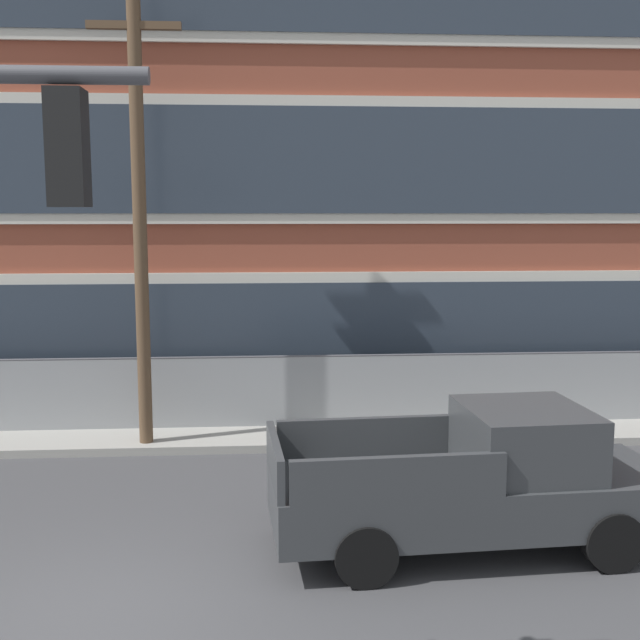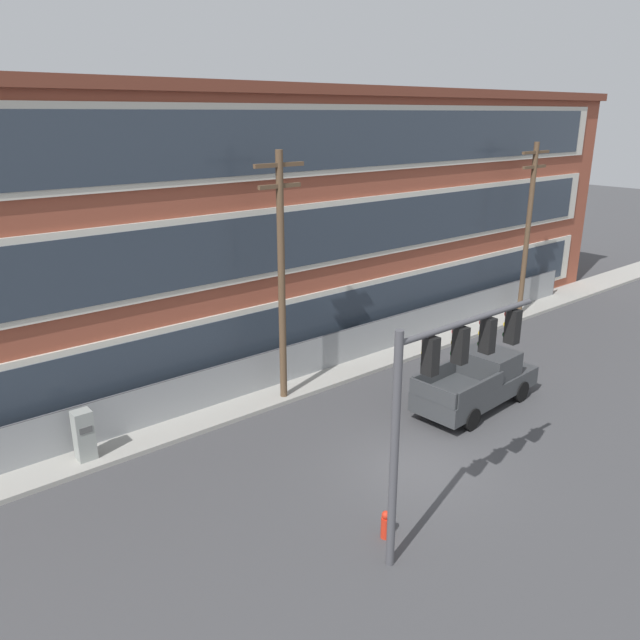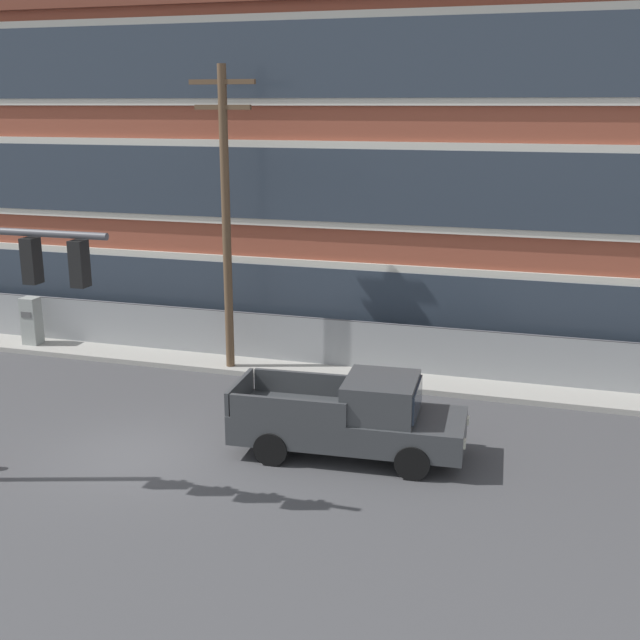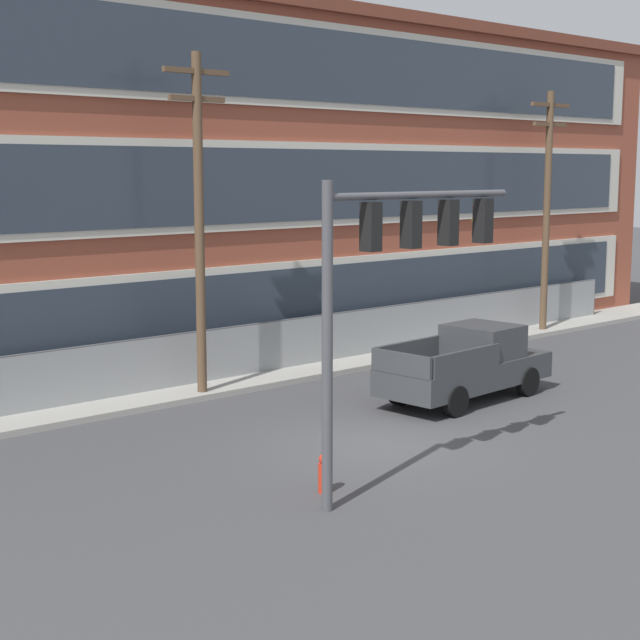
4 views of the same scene
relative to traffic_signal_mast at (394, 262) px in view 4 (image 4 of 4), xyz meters
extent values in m
plane|color=#424244|center=(1.99, 2.47, -4.45)|extent=(160.00, 160.00, 0.00)
cube|color=#9E9B93|center=(1.99, 9.57, -4.37)|extent=(80.00, 2.10, 0.16)
cube|color=brown|center=(7.06, 16.06, 1.05)|extent=(38.09, 10.90, 10.99)
cube|color=beige|center=(7.06, 10.55, -2.43)|extent=(35.04, 0.10, 2.64)
cube|color=#2D3844|center=(7.06, 10.49, -2.43)|extent=(33.52, 0.06, 2.20)
cube|color=beige|center=(7.06, 10.55, 1.23)|extent=(35.04, 0.10, 2.64)
cube|color=#2D3844|center=(7.06, 10.49, 1.23)|extent=(33.52, 0.06, 2.20)
cube|color=beige|center=(7.06, 10.55, 4.89)|extent=(35.04, 0.10, 2.64)
cube|color=#2D3844|center=(7.06, 10.49, 4.89)|extent=(33.52, 0.06, 2.20)
cube|color=brown|center=(7.06, 16.06, 6.74)|extent=(38.59, 11.40, 0.40)
cube|color=gray|center=(6.06, 9.94, -3.63)|extent=(32.28, 0.04, 1.63)
cylinder|color=#4C4C51|center=(22.20, 9.94, -3.63)|extent=(0.06, 0.06, 1.63)
cylinder|color=#4C4C51|center=(6.06, 9.94, -2.81)|extent=(32.28, 0.05, 0.05)
cylinder|color=#4C4C51|center=(-1.68, 0.00, -1.46)|extent=(0.20, 0.20, 5.98)
cylinder|color=#4C4C51|center=(0.76, 0.00, 1.23)|extent=(4.89, 0.14, 0.14)
cube|color=black|center=(-0.62, 0.00, 0.68)|extent=(0.28, 0.32, 0.90)
cylinder|color=#4B0807|center=(-0.62, 0.18, 0.96)|extent=(0.04, 0.18, 0.18)
cylinder|color=gold|center=(-0.62, 0.18, 0.68)|extent=(0.04, 0.18, 0.18)
cylinder|color=#0A4011|center=(-0.62, 0.18, 0.40)|extent=(0.04, 0.18, 0.18)
cube|color=black|center=(0.44, 0.00, 0.68)|extent=(0.28, 0.32, 0.90)
cylinder|color=red|center=(0.44, 0.18, 0.96)|extent=(0.04, 0.18, 0.18)
cylinder|color=#503E08|center=(0.44, 0.18, 0.68)|extent=(0.04, 0.18, 0.18)
cylinder|color=#0A4011|center=(0.44, 0.18, 0.40)|extent=(0.04, 0.18, 0.18)
cube|color=black|center=(1.51, 0.00, 0.68)|extent=(0.28, 0.32, 0.90)
cylinder|color=#4B0807|center=(1.51, 0.18, 0.96)|extent=(0.04, 0.18, 0.18)
cylinder|color=gold|center=(1.51, 0.18, 0.68)|extent=(0.04, 0.18, 0.18)
cylinder|color=#0A4011|center=(1.51, 0.18, 0.40)|extent=(0.04, 0.18, 0.18)
cube|color=black|center=(2.57, 0.00, 0.68)|extent=(0.28, 0.32, 0.90)
cylinder|color=#4B0807|center=(2.57, 0.18, 0.96)|extent=(0.04, 0.18, 0.18)
cylinder|color=gold|center=(2.57, 0.18, 0.68)|extent=(0.04, 0.18, 0.18)
cylinder|color=#0A4011|center=(2.57, 0.18, 0.40)|extent=(0.04, 0.18, 0.18)
cube|color=#383A3D|center=(6.87, 3.96, -3.70)|extent=(5.54, 2.31, 0.70)
cube|color=#383A3D|center=(7.63, 4.00, -2.91)|extent=(1.74, 1.92, 0.87)
cube|color=#283342|center=(8.46, 4.05, -2.91)|extent=(0.16, 1.62, 0.65)
cube|color=#383A3D|center=(5.59, 4.81, -3.07)|extent=(2.72, 0.29, 0.56)
cube|color=#383A3D|center=(5.71, 2.95, -3.07)|extent=(2.72, 0.29, 0.56)
cube|color=#383A3D|center=(4.20, 3.79, -3.07)|extent=(0.22, 1.90, 0.56)
cylinder|color=black|center=(8.44, 4.96, -4.05)|extent=(0.81, 0.31, 0.80)
cylinder|color=black|center=(8.55, 3.15, -4.05)|extent=(0.81, 0.31, 0.80)
cylinder|color=black|center=(5.19, 4.76, -4.05)|extent=(0.81, 0.31, 0.80)
cylinder|color=black|center=(5.30, 2.95, -4.05)|extent=(0.81, 0.31, 0.80)
cube|color=white|center=(9.56, 4.82, -3.59)|extent=(0.07, 0.24, 0.16)
cube|color=white|center=(9.64, 3.43, -3.59)|extent=(0.07, 0.24, 0.16)
cylinder|color=brown|center=(1.76, 8.92, 0.14)|extent=(0.26, 0.26, 9.18)
cube|color=brown|center=(1.76, 8.92, 4.23)|extent=(2.01, 0.14, 0.14)
cube|color=brown|center=(1.76, 8.92, 3.53)|extent=(1.71, 0.14, 0.14)
cylinder|color=brown|center=(17.51, 9.10, 0.05)|extent=(0.26, 0.26, 8.99)
cube|color=brown|center=(17.51, 9.10, 4.05)|extent=(2.20, 0.14, 0.14)
cube|color=brown|center=(17.51, 9.10, 3.35)|extent=(1.87, 0.14, 0.14)
cylinder|color=red|center=(-1.06, 0.76, -4.16)|extent=(0.24, 0.24, 0.58)
sphere|color=red|center=(-1.06, 0.76, -3.78)|extent=(0.22, 0.22, 0.22)
camera|label=1|loc=(4.07, -6.44, 0.21)|focal=45.00mm
camera|label=2|loc=(-10.90, -8.48, 5.89)|focal=35.00mm
camera|label=3|loc=(11.28, -13.06, 3.63)|focal=45.00mm
camera|label=4|loc=(-13.14, -12.75, 1.71)|focal=55.00mm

